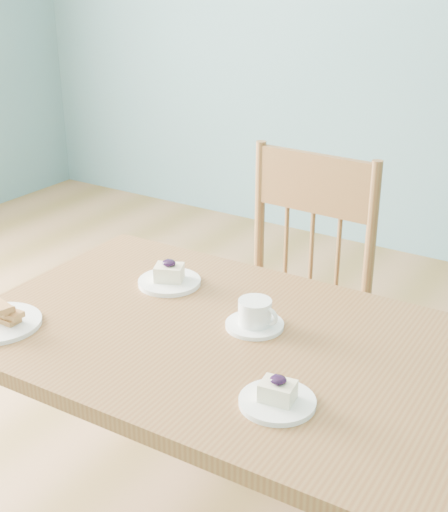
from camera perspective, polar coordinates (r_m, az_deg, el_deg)
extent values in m
cube|color=brown|center=(1.62, 1.83, -7.41)|extent=(1.33, 0.78, 0.04)
cylinder|color=brown|center=(2.31, -7.40, -7.45)|extent=(0.05, 0.05, 0.66)
cube|color=brown|center=(2.22, 4.50, -5.39)|extent=(0.45, 0.43, 0.04)
cylinder|color=brown|center=(2.30, -2.03, -10.96)|extent=(0.04, 0.04, 0.42)
cylinder|color=brown|center=(2.14, 6.26, -14.10)|extent=(0.04, 0.04, 0.42)
cylinder|color=brown|center=(2.55, 2.73, -7.29)|extent=(0.04, 0.04, 0.42)
cylinder|color=brown|center=(2.40, 10.38, -9.76)|extent=(0.04, 0.04, 0.42)
cylinder|color=brown|center=(2.35, 2.88, 3.39)|extent=(0.03, 0.03, 0.49)
cylinder|color=brown|center=(2.18, 11.67, 1.32)|extent=(0.03, 0.03, 0.49)
cube|color=brown|center=(2.21, 7.30, 5.78)|extent=(0.37, 0.04, 0.19)
cylinder|color=brown|center=(2.33, 4.99, 0.62)|extent=(0.01, 0.01, 0.29)
cylinder|color=brown|center=(2.29, 7.00, 0.11)|extent=(0.01, 0.01, 0.29)
cylinder|color=brown|center=(2.25, 9.08, -0.43)|extent=(0.01, 0.01, 0.29)
cylinder|color=white|center=(1.40, 4.29, -11.55)|extent=(0.15, 0.15, 0.01)
cube|color=#FFEEC3|center=(1.39, 4.32, -10.73)|extent=(0.07, 0.06, 0.04)
ellipsoid|color=black|center=(1.37, 4.35, -9.83)|extent=(0.03, 0.03, 0.01)
sphere|color=black|center=(1.37, 4.77, -9.89)|extent=(0.01, 0.01, 0.01)
sphere|color=black|center=(1.38, 4.20, -9.64)|extent=(0.01, 0.01, 0.01)
sphere|color=black|center=(1.37, 4.28, -10.05)|extent=(0.01, 0.01, 0.01)
cylinder|color=white|center=(1.87, -4.39, -2.08)|extent=(0.16, 0.16, 0.01)
cube|color=#FFEEC3|center=(1.86, -4.41, -1.34)|extent=(0.09, 0.08, 0.04)
ellipsoid|color=black|center=(1.85, -4.44, -0.54)|extent=(0.03, 0.03, 0.02)
sphere|color=black|center=(1.85, -4.11, -0.59)|extent=(0.01, 0.01, 0.01)
sphere|color=black|center=(1.86, -4.51, -0.43)|extent=(0.01, 0.01, 0.01)
sphere|color=black|center=(1.84, -4.53, -0.68)|extent=(0.01, 0.01, 0.01)
cylinder|color=white|center=(1.66, 2.46, -5.53)|extent=(0.14, 0.14, 0.01)
cylinder|color=white|center=(1.65, 2.48, -4.48)|extent=(0.08, 0.08, 0.06)
cylinder|color=olive|center=(1.64, 2.50, -3.76)|extent=(0.07, 0.07, 0.00)
torus|color=white|center=(1.63, 3.63, -4.85)|extent=(0.05, 0.01, 0.04)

